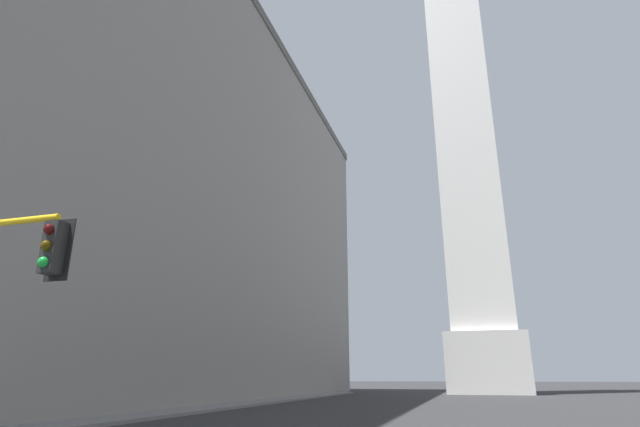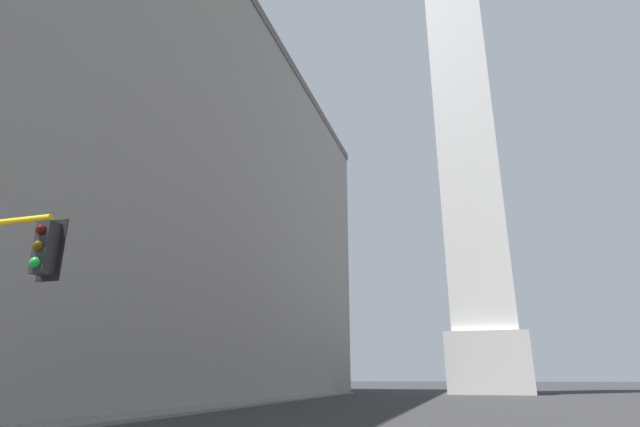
% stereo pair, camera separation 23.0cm
% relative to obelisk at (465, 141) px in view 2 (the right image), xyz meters
% --- Properties ---
extents(sidewalk_left, '(5.00, 67.98, 0.15)m').
position_rel_obelisk_xyz_m(sidewalk_left, '(-16.64, -35.73, -29.08)').
color(sidewalk_left, slate).
rests_on(sidewalk_left, ground_plane).
extents(building_left, '(22.59, 57.22, 32.33)m').
position_rel_obelisk_xyz_m(building_left, '(-27.56, -22.19, -12.98)').
color(building_left, gray).
rests_on(building_left, ground_plane).
extents(obelisk, '(8.27, 8.27, 61.25)m').
position_rel_obelisk_xyz_m(obelisk, '(0.00, 0.00, 0.00)').
color(obelisk, silver).
rests_on(obelisk, ground_plane).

